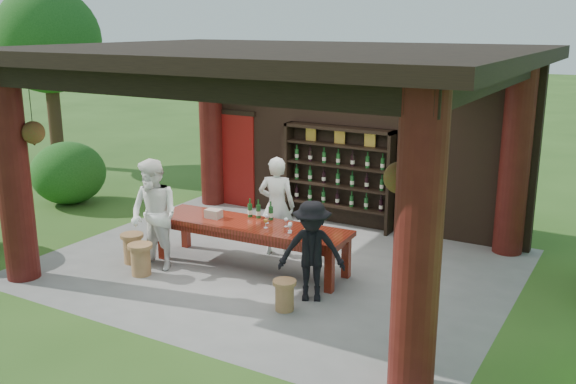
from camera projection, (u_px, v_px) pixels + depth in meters
The scene contains 15 objects.
ground at pixel (276, 265), 10.52m from camera, with size 90.00×90.00×0.00m, color #2D5119.
pavilion at pixel (288, 133), 10.33m from camera, with size 7.50×6.00×3.60m.
wine_shelf at pixel (338, 176), 12.35m from camera, with size 2.22×0.34×1.95m.
tasting_table at pixel (251, 230), 10.26m from camera, with size 3.33×1.00×0.75m.
stool_near_left at pixel (141, 259), 10.05m from camera, with size 0.39×0.39×0.51m.
stool_near_right at pixel (285, 294), 8.82m from camera, with size 0.33×0.33×0.43m.
stool_far_left at pixel (133, 247), 10.56m from camera, with size 0.38×0.38×0.50m.
host at pixel (277, 206), 10.82m from camera, with size 0.62×0.41×1.70m, color silver.
guest_woman at pixel (154, 215), 10.18m from camera, with size 0.87×0.68×1.79m, color white.
guest_man at pixel (312, 251), 9.03m from camera, with size 0.95×0.54×1.47m, color black.
table_bottles at pixel (260, 209), 10.46m from camera, with size 0.46×0.11×0.31m.
table_glasses at pixel (290, 226), 9.86m from camera, with size 0.95×0.40×0.15m.
napkin_basket at pixel (214, 214), 10.51m from camera, with size 0.26×0.18×0.14m, color #BF6672.
shrubs at pixel (405, 238), 10.10m from camera, with size 14.45×8.13×1.36m.
trees at pixel (523, 58), 8.98m from camera, with size 22.80×9.33×4.80m.
Camera 1 is at (5.10, -8.44, 3.86)m, focal length 40.00 mm.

